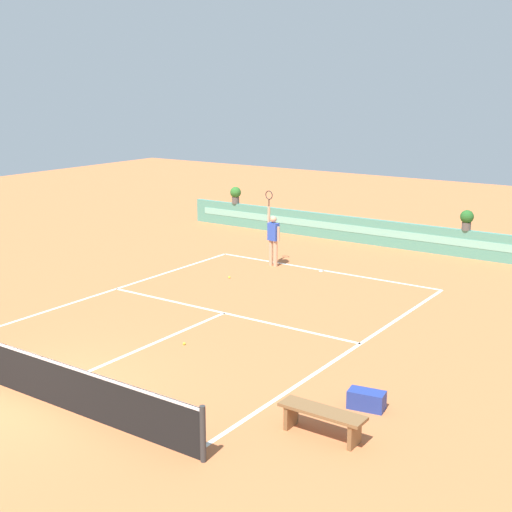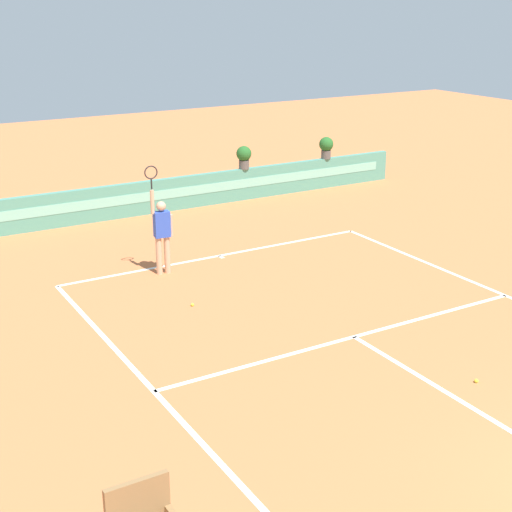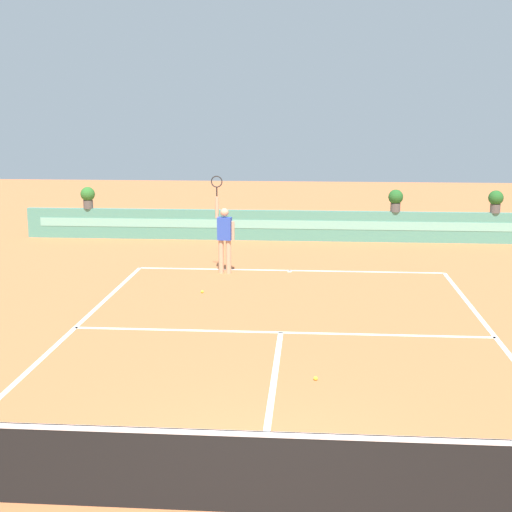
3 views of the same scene
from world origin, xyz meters
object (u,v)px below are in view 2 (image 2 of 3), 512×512
Objects in this scene: potted_plant_far_right at (326,146)px; potted_plant_right at (244,156)px; tennis_player at (162,230)px; tennis_ball_mid_court at (192,305)px; tennis_ball_near_baseline at (476,381)px.

potted_plant_right is (-3.17, 0.00, 0.00)m from potted_plant_far_right.
tennis_player reaches higher than potted_plant_right.
tennis_ball_mid_court is 8.93m from potted_plant_right.
tennis_ball_mid_court is at bearing -126.71° from potted_plant_right.
tennis_ball_near_baseline is 0.09× the size of potted_plant_far_right.
tennis_player is 3.57× the size of potted_plant_right.
tennis_ball_near_baseline is 13.80m from potted_plant_far_right.
potted_plant_far_right is 1.00× the size of potted_plant_right.
tennis_ball_near_baseline is at bearing -101.83° from potted_plant_right.
tennis_ball_near_baseline is (2.38, -7.51, -1.02)m from tennis_player.
potted_plant_right is at bearing 44.75° from tennis_player.
tennis_ball_mid_court is (-0.28, -2.13, -1.02)m from tennis_player.
tennis_ball_near_baseline is 6.01m from tennis_ball_mid_court.
tennis_ball_mid_court is (-2.66, 5.39, 0.00)m from tennis_ball_near_baseline.
potted_plant_right is at bearing 53.29° from tennis_ball_mid_court.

